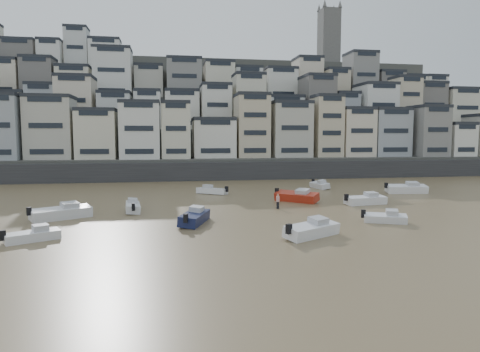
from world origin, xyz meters
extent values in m
plane|color=olive|center=(0.00, 0.00, 0.00)|extent=(400.00, 400.00, 0.00)
cube|color=#38383A|center=(10.00, 65.00, 1.75)|extent=(140.00, 3.00, 3.50)
cube|color=#4C4C47|center=(15.00, 72.00, 2.00)|extent=(140.00, 14.00, 4.00)
cube|color=#4C4C47|center=(15.00, 84.00, 5.00)|extent=(140.00, 14.00, 10.00)
cube|color=#4C4C47|center=(15.00, 96.00, 9.00)|extent=(140.00, 14.00, 18.00)
cube|color=#4C4C47|center=(15.00, 108.00, 13.00)|extent=(140.00, 16.00, 26.00)
cube|color=#4C4C47|center=(15.00, 122.00, 16.00)|extent=(140.00, 18.00, 32.00)
cube|color=#66635E|center=(55.00, 120.00, 41.00)|extent=(6.00, 6.00, 18.00)
camera|label=1|loc=(1.57, -17.72, 8.50)|focal=32.00mm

